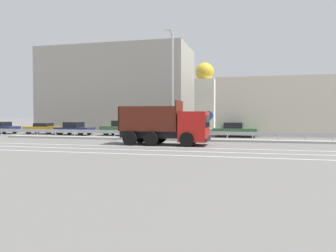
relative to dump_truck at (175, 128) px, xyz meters
The scene contains 17 objects.
ground_plane 3.07m from the dump_truck, 130.45° to the left, with size 320.00×320.00×0.00m, color #605E5B.
lane_strip_0 2.37m from the dump_truck, 116.32° to the right, with size 57.87×0.16×0.01m, color silver.
lane_strip_1 4.22m from the dump_truck, 102.79° to the right, with size 57.87×0.16×0.01m, color silver.
lane_strip_2 6.23m from the dump_truck, 98.40° to the right, with size 57.87×0.16×0.01m, color silver.
median_island 4.68m from the dump_truck, 113.59° to the left, with size 31.83×1.10×0.18m, color gray.
median_guardrail 5.59m from the dump_truck, 109.06° to the left, with size 57.87×0.09×0.78m.
dump_truck is the anchor object (origin of this frame).
median_road_sign 4.59m from the dump_truck, 64.68° to the left, with size 0.85×0.16×2.61m.
street_lamp_1 5.62m from the dump_truck, 106.65° to the left, with size 0.70×1.89×9.41m.
parked_car_1 20.36m from the dump_truck, 151.98° to the left, with size 4.13×2.21×1.28m.
parked_car_2 16.09m from the dump_truck, 146.71° to the left, with size 4.19×2.15×1.43m.
parked_car_3 12.30m from the dump_truck, 131.26° to the left, with size 4.19×2.07×1.62m.
parked_car_4 9.62m from the dump_truck, 102.45° to the left, with size 4.17×2.02×1.35m.
parked_car_5 10.17m from the dump_truck, 67.54° to the left, with size 4.32×1.87×1.47m.
background_building_0 22.31m from the dump_truck, 123.93° to the left, with size 19.69×9.39×11.12m, color gray.
background_building_1 20.00m from the dump_truck, 63.48° to the left, with size 13.90×15.42×6.09m, color beige.
church_tower 33.19m from the dump_truck, 93.87° to the left, with size 3.60×3.60×12.07m.
Camera 1 is at (7.17, -25.88, 2.29)m, focal length 35.00 mm.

